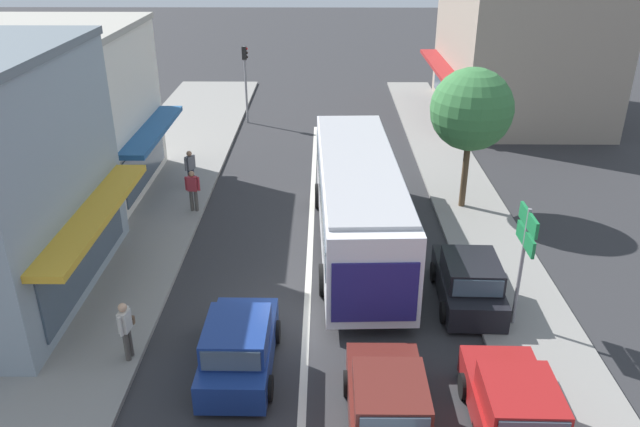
# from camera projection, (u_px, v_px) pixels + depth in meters

# --- Properties ---
(ground_plane) EXTENTS (140.00, 140.00, 0.00)m
(ground_plane) POSITION_uv_depth(u_px,v_px,m) (307.00, 314.00, 17.92)
(ground_plane) COLOR #2D2D30
(lane_centre_line) EXTENTS (0.20, 28.00, 0.01)m
(lane_centre_line) POSITION_uv_depth(u_px,v_px,m) (310.00, 248.00, 21.54)
(lane_centre_line) COLOR silver
(lane_centre_line) RESTS_ON ground
(sidewalk_left) EXTENTS (5.20, 44.00, 0.14)m
(sidewalk_left) POSITION_uv_depth(u_px,v_px,m) (130.00, 221.00, 23.37)
(sidewalk_left) COLOR gray
(sidewalk_left) RESTS_ON ground
(kerb_right) EXTENTS (2.80, 44.00, 0.12)m
(kerb_right) POSITION_uv_depth(u_px,v_px,m) (477.00, 222.00, 23.27)
(kerb_right) COLOR gray
(kerb_right) RESTS_ON ground
(shopfront_mid_block) EXTENTS (7.76, 7.04, 6.78)m
(shopfront_mid_block) POSITION_uv_depth(u_px,v_px,m) (55.00, 113.00, 24.57)
(shopfront_mid_block) COLOR silver
(shopfront_mid_block) RESTS_ON ground
(building_right_far) EXTENTS (8.90, 11.00, 8.88)m
(building_right_far) POSITION_uv_depth(u_px,v_px,m) (523.00, 36.00, 34.61)
(building_right_far) COLOR gray
(building_right_far) RESTS_ON ground
(city_bus) EXTENTS (3.01, 10.94, 3.23)m
(city_bus) POSITION_uv_depth(u_px,v_px,m) (358.00, 197.00, 20.85)
(city_bus) COLOR silver
(city_bus) RESTS_ON ground
(sedan_queue_gap_filler) EXTENTS (1.91, 4.20, 1.47)m
(sedan_queue_gap_filler) POSITION_uv_depth(u_px,v_px,m) (389.00, 411.00, 13.47)
(sedan_queue_gap_filler) COLOR #561E19
(sedan_queue_gap_filler) RESTS_ON ground
(hatchback_adjacent_lane_trail) EXTENTS (1.84, 3.71, 1.54)m
(hatchback_adjacent_lane_trail) POSITION_uv_depth(u_px,v_px,m) (239.00, 347.00, 15.41)
(hatchback_adjacent_lane_trail) COLOR navy
(hatchback_adjacent_lane_trail) RESTS_ON ground
(parked_sedan_kerb_front) EXTENTS (1.95, 4.23, 1.47)m
(parked_sedan_kerb_front) POSITION_uv_depth(u_px,v_px,m) (517.00, 415.00, 13.37)
(parked_sedan_kerb_front) COLOR maroon
(parked_sedan_kerb_front) RESTS_ON ground
(parked_hatchback_kerb_second) EXTENTS (1.90, 3.75, 1.54)m
(parked_hatchback_kerb_second) POSITION_uv_depth(u_px,v_px,m) (469.00, 282.00, 18.20)
(parked_hatchback_kerb_second) COLOR black
(parked_hatchback_kerb_second) RESTS_ON ground
(traffic_light_downstreet) EXTENTS (0.33, 0.24, 4.20)m
(traffic_light_downstreet) POSITION_uv_depth(u_px,v_px,m) (245.00, 72.00, 33.73)
(traffic_light_downstreet) COLOR gray
(traffic_light_downstreet) RESTS_ON ground
(directional_road_sign) EXTENTS (0.10, 1.40, 3.60)m
(directional_road_sign) POSITION_uv_depth(u_px,v_px,m) (525.00, 240.00, 16.26)
(directional_road_sign) COLOR gray
(directional_road_sign) RESTS_ON ground
(street_tree_right) EXTENTS (3.05, 3.05, 5.52)m
(street_tree_right) POSITION_uv_depth(u_px,v_px,m) (472.00, 110.00, 22.85)
(street_tree_right) COLOR brown
(street_tree_right) RESTS_ON ground
(pedestrian_with_handbag_near) EXTENTS (0.27, 0.66, 1.63)m
(pedestrian_with_handbag_near) POSITION_uv_depth(u_px,v_px,m) (126.00, 327.00, 15.56)
(pedestrian_with_handbag_near) COLOR #4C4742
(pedestrian_with_handbag_near) RESTS_ON sidewalk_left
(pedestrian_browsing_midblock) EXTENTS (0.39, 0.48, 1.63)m
(pedestrian_browsing_midblock) POSITION_uv_depth(u_px,v_px,m) (190.00, 167.00, 25.65)
(pedestrian_browsing_midblock) COLOR #232838
(pedestrian_browsing_midblock) RESTS_ON sidewalk_left
(pedestrian_far_walker) EXTENTS (0.57, 0.24, 1.63)m
(pedestrian_far_walker) POSITION_uv_depth(u_px,v_px,m) (193.00, 188.00, 23.62)
(pedestrian_far_walker) COLOR #4C4742
(pedestrian_far_walker) RESTS_ON sidewalk_left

